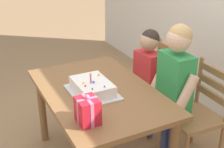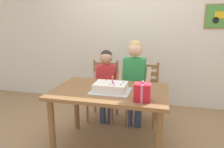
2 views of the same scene
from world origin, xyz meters
The scene contains 9 objects.
ground_plane centered at (0.00, 0.00, 0.00)m, with size 20.00×20.00×0.00m, color #997551.
back_wall centered at (0.01, 1.63, 1.30)m, with size 6.40×0.11×2.60m.
dining_table centered at (0.00, 0.00, 0.65)m, with size 1.33×0.86×0.75m.
birthday_cake centered at (0.02, -0.07, 0.80)m, with size 0.44×0.34×0.19m.
gift_box_red_large centered at (0.40, -0.26, 0.84)m, with size 0.17×0.14×0.21m.
chair_left centered at (-0.31, 0.80, 0.47)m, with size 0.42×0.42×0.92m.
chair_right centered at (0.32, 0.80, 0.47)m, with size 0.44×0.44×0.92m.
child_older centered at (0.20, 0.62, 0.78)m, with size 0.46×0.26×1.28m.
child_younger centered at (-0.21, 0.62, 0.69)m, with size 0.42×0.25×1.13m.
Camera 2 is at (0.59, -2.30, 1.54)m, focal length 34.38 mm.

